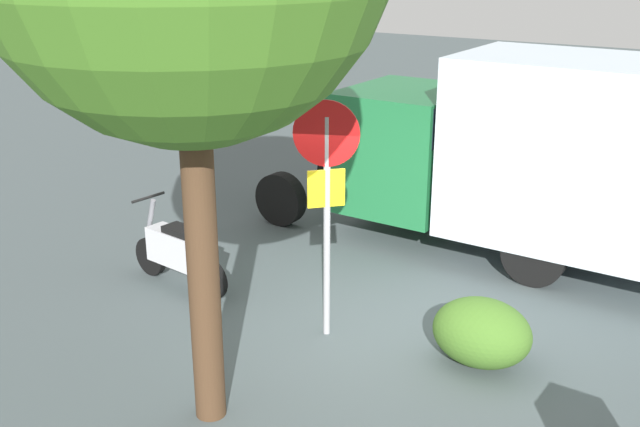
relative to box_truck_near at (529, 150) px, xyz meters
name	(u,v)px	position (x,y,z in m)	size (l,w,h in m)	color
ground_plane	(377,339)	(0.67, 3.50, -1.65)	(60.00, 60.00, 0.00)	#475254
box_truck_near	(529,150)	(0.00, 0.00, 0.00)	(7.22, 2.47, 3.04)	black
motorcycle	(180,252)	(3.67, 3.57, -1.13)	(1.81, 0.60, 1.20)	black
stop_sign	(327,184)	(1.27, 3.69, 0.27)	(0.71, 0.33, 2.89)	#9E9EA3
shrub_near_sign	(482,332)	(-0.57, 3.37, -1.27)	(1.13, 0.92, 0.77)	#426D25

